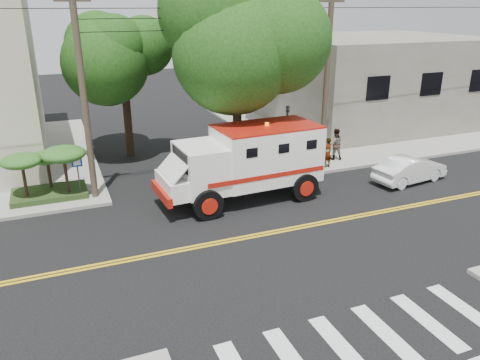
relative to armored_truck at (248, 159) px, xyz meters
name	(u,v)px	position (x,y,z in m)	size (l,w,h in m)	color
ground	(264,234)	(-0.79, -3.50, -1.87)	(100.00, 100.00, 0.00)	black
sidewalk_ne	(354,123)	(12.71, 10.00, -1.80)	(17.00, 17.00, 0.15)	gray
building_right	(370,79)	(14.21, 10.50, 1.28)	(14.00, 12.00, 6.00)	#676358
utility_pole_left	(84,100)	(-6.39, 2.50, 2.63)	(0.28, 0.28, 9.00)	#382D23
utility_pole_right	(326,83)	(5.51, 2.70, 2.63)	(0.28, 0.28, 9.00)	#382D23
tree_main	(248,29)	(1.15, 2.71, 5.33)	(6.08, 5.70, 9.85)	black
tree_left	(129,54)	(-3.47, 8.29, 3.86)	(4.48, 4.20, 7.70)	black
tree_right	(286,37)	(8.06, 12.27, 4.22)	(4.80, 4.50, 8.20)	black
traffic_signal	(287,133)	(3.01, 2.10, 0.35)	(0.15, 0.18, 3.60)	#3F3F42
accessibility_sign	(78,171)	(-6.99, 2.67, -0.51)	(0.45, 0.10, 2.02)	#3F3F42
palm_planter	(47,165)	(-8.22, 3.13, -0.22)	(3.52, 2.63, 2.36)	#1E3314
armored_truck	(248,159)	(0.00, 0.00, 0.00)	(7.35, 3.25, 3.29)	white
parked_sedan	(410,169)	(8.25, -1.04, -1.23)	(1.37, 3.92, 1.29)	white
pedestrian_a	(327,153)	(5.38, 2.00, -0.91)	(0.59, 0.39, 1.61)	gray
pedestrian_b	(335,144)	(6.55, 3.04, -0.85)	(0.85, 0.66, 1.74)	gray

